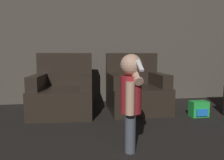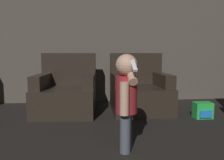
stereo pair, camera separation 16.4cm
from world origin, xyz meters
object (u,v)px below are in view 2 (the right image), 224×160
at_px(armchair_right, 139,91).
at_px(person_toddler, 126,95).
at_px(armchair_left, 67,93).
at_px(toy_backpack, 203,110).

distance_m(armchair_right, person_toddler, 1.56).
bearing_deg(armchair_left, toy_backpack, -11.29).
xyz_separation_m(armchair_left, armchair_right, (1.15, 0.00, 0.00)).
relative_size(armchair_left, person_toddler, 1.08).
bearing_deg(person_toddler, armchair_right, -179.96).
xyz_separation_m(armchair_left, person_toddler, (0.69, -1.48, 0.22)).
xyz_separation_m(person_toddler, toy_backpack, (1.26, 0.93, -0.42)).
height_order(armchair_left, person_toddler, armchair_left).
distance_m(armchair_left, armchair_right, 1.15).
height_order(person_toddler, toy_backpack, person_toddler).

